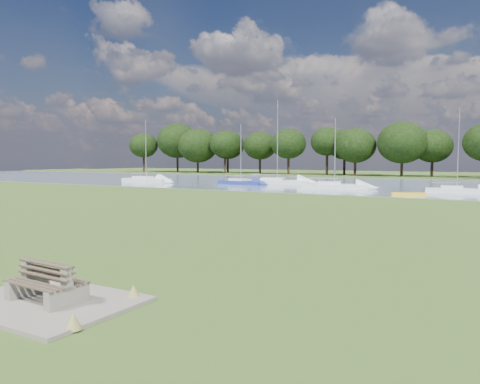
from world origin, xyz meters
The scene contains 12 objects.
ground centered at (0.00, 0.00, 0.00)m, with size 220.00×220.00×0.00m, color olive.
river centered at (0.00, 42.00, 0.00)m, with size 220.00×40.00×0.10m, color slate.
far_bank centered at (0.00, 72.00, 0.00)m, with size 220.00×20.00×0.40m, color #4C6626.
concrete_pad centered at (0.00, -14.00, 0.05)m, with size 4.20×3.20×0.10m, color gray.
bench_pair centered at (0.00, -14.00, 0.51)m, with size 1.94×1.20×1.02m.
kayak centered at (1.44, 24.00, 0.20)m, with size 3.10×0.72×0.31m, color yellow.
tree_line centered at (-12.91, 68.00, 6.66)m, with size 117.15×9.19×11.13m.
sailboat_0 centered at (4.87, 30.25, 0.50)m, with size 6.04×2.38×8.54m.
sailboat_3 centered at (-7.92, 30.26, 0.54)m, with size 7.59×4.39×8.07m.
sailboat_4 centered at (-21.54, 32.39, 0.53)m, with size 6.38×2.06×7.97m.
sailboat_5 centered at (-36.45, 30.58, 0.56)m, with size 7.97×2.55×9.02m.
sailboat_6 centered at (-17.76, 35.60, 0.58)m, with size 8.94×4.65×11.27m.
Camera 1 is at (9.69, -21.28, 3.56)m, focal length 35.00 mm.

